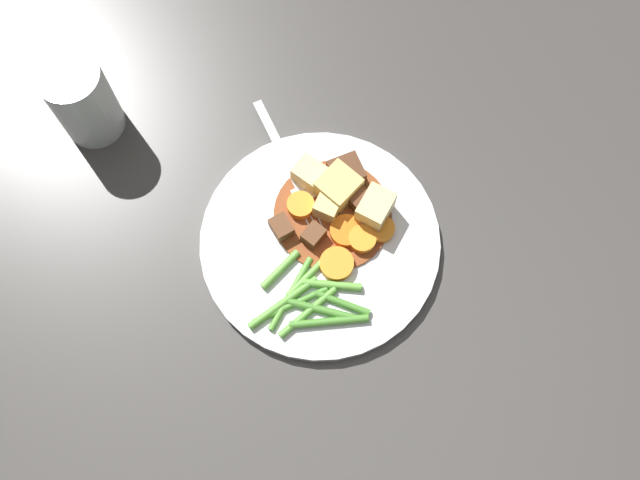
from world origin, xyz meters
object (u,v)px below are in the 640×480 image
carrot_slice_1 (362,240)px  meat_chunk_1 (358,199)px  potato_chunk_2 (338,187)px  potato_chunk_3 (375,209)px  meat_chunk_0 (283,224)px  potato_chunk_0 (333,207)px  carrot_slice_0 (337,264)px  fork (291,171)px  carrot_slice_3 (301,206)px  meat_chunk_2 (346,174)px  carrot_slice_2 (381,229)px  carrot_slice_4 (346,231)px  water_glass (83,100)px  dinner_plate (320,242)px  potato_chunk_1 (309,174)px  meat_chunk_3 (313,238)px

carrot_slice_1 → meat_chunk_1: size_ratio=1.23×
potato_chunk_2 → potato_chunk_3: potato_chunk_3 is taller
potato_chunk_2 → meat_chunk_0: bearing=138.6°
meat_chunk_1 → potato_chunk_2: bearing=75.8°
potato_chunk_0 → meat_chunk_0: size_ratio=1.19×
carrot_slice_0 → meat_chunk_1: size_ratio=1.50×
potato_chunk_0 → fork: bearing=58.6°
carrot_slice_0 → carrot_slice_1: bearing=-30.8°
carrot_slice_3 → meat_chunk_2: meat_chunk_2 is taller
carrot_slice_2 → carrot_slice_4: bearing=108.7°
carrot_slice_2 → meat_chunk_0: 0.10m
carrot_slice_3 → fork: (0.04, 0.02, -0.00)m
potato_chunk_2 → water_glass: 0.29m
dinner_plate → potato_chunk_1: size_ratio=8.23×
carrot_slice_3 → potato_chunk_2: 0.04m
meat_chunk_3 → water_glass: size_ratio=0.22×
water_glass → meat_chunk_1: bearing=-94.5°
meat_chunk_0 → carrot_slice_4: bearing=-81.1°
carrot_slice_0 → carrot_slice_2: bearing=-36.0°
carrot_slice_0 → potato_chunk_2: bearing=13.2°
carrot_slice_0 → meat_chunk_3: size_ratio=1.59×
carrot_slice_3 → potato_chunk_3: 0.08m
carrot_slice_1 → potato_chunk_1: size_ratio=0.95×
carrot_slice_3 → meat_chunk_3: meat_chunk_3 is taller
meat_chunk_3 → potato_chunk_2: bearing=-11.3°
carrot_slice_0 → fork: bearing=39.1°
carrot_slice_4 → potato_chunk_1: potato_chunk_1 is taller
carrot_slice_0 → carrot_slice_4: bearing=-1.5°
carrot_slice_1 → meat_chunk_2: meat_chunk_2 is taller
fork → dinner_plate: bearing=-143.7°
carrot_slice_3 → meat_chunk_2: size_ratio=0.88×
carrot_slice_3 → meat_chunk_0: size_ratio=1.22×
fork → meat_chunk_3: bearing=-148.9°
carrot_slice_1 → fork: size_ratio=0.20×
potato_chunk_3 → fork: 0.10m
potato_chunk_2 → meat_chunk_2: (0.02, -0.00, -0.00)m
carrot_slice_3 → carrot_slice_1: bearing=-105.6°
carrot_slice_1 → potato_chunk_1: 0.09m
carrot_slice_0 → fork: 0.12m
carrot_slice_0 → meat_chunk_3: bearing=58.0°
meat_chunk_2 → carrot_slice_0: bearing=-171.4°
meat_chunk_1 → potato_chunk_0: bearing=124.1°
carrot_slice_3 → potato_chunk_1: bearing=-0.3°
meat_chunk_2 → fork: size_ratio=0.23×
meat_chunk_0 → meat_chunk_3: (-0.01, -0.03, 0.00)m
carrot_slice_1 → meat_chunk_1: 0.04m
carrot_slice_0 → carrot_slice_1: 0.04m
carrot_slice_2 → potato_chunk_0: (0.01, 0.05, 0.01)m
carrot_slice_3 → carrot_slice_4: 0.06m
potato_chunk_0 → meat_chunk_2: bearing=-6.6°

